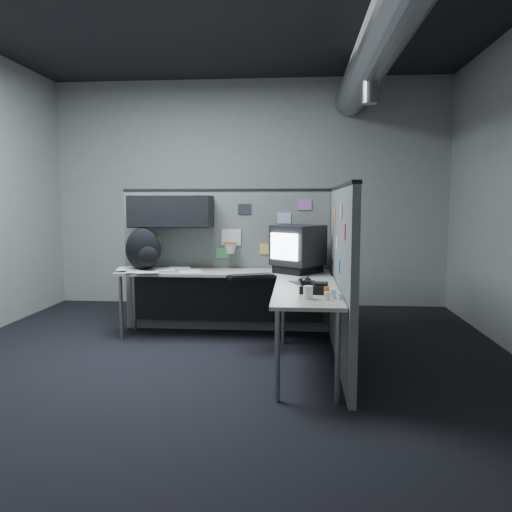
# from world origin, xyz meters

# --- Properties ---
(room) EXTENTS (5.62, 5.62, 3.22)m
(room) POSITION_xyz_m (0.56, 0.00, 2.10)
(room) COLOR black
(room) RESTS_ON ground
(partition_back) EXTENTS (2.44, 0.42, 1.63)m
(partition_back) POSITION_xyz_m (-0.25, 1.23, 1.00)
(partition_back) COLOR slate
(partition_back) RESTS_ON ground
(partition_right) EXTENTS (0.07, 2.23, 1.63)m
(partition_right) POSITION_xyz_m (1.10, 0.22, 0.82)
(partition_right) COLOR slate
(partition_right) RESTS_ON ground
(desk) EXTENTS (2.31, 2.11, 0.73)m
(desk) POSITION_xyz_m (0.15, 0.70, 0.61)
(desk) COLOR #A6A596
(desk) RESTS_ON ground
(monitor) EXTENTS (0.62, 0.62, 0.50)m
(monitor) POSITION_xyz_m (0.71, 0.93, 0.99)
(monitor) COLOR black
(monitor) RESTS_ON desk
(keyboard) EXTENTS (0.50, 0.35, 0.04)m
(keyboard) POSITION_xyz_m (0.25, 0.48, 0.75)
(keyboard) COLOR black
(keyboard) RESTS_ON desk
(mouse) EXTENTS (0.30, 0.28, 0.05)m
(mouse) POSITION_xyz_m (0.77, 0.28, 0.75)
(mouse) COLOR black
(mouse) RESTS_ON desk
(phone) EXTENTS (0.25, 0.27, 0.11)m
(phone) POSITION_xyz_m (0.84, -0.23, 0.77)
(phone) COLOR black
(phone) RESTS_ON desk
(bottles) EXTENTS (0.15, 0.16, 0.08)m
(bottles) POSITION_xyz_m (0.96, -0.50, 0.77)
(bottles) COLOR silver
(bottles) RESTS_ON desk
(cup) EXTENTS (0.08, 0.08, 0.10)m
(cup) POSITION_xyz_m (0.79, -0.53, 0.78)
(cup) COLOR white
(cup) RESTS_ON desk
(papers) EXTENTS (1.00, 0.71, 0.02)m
(papers) POSITION_xyz_m (-0.82, 0.96, 0.74)
(papers) COLOR white
(papers) RESTS_ON desk
(backpack) EXTENTS (0.45, 0.40, 0.47)m
(backpack) POSITION_xyz_m (-0.97, 0.93, 0.96)
(backpack) COLOR black
(backpack) RESTS_ON desk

